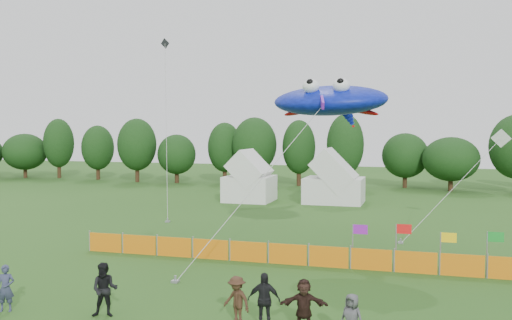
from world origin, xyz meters
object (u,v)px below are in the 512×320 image
(tent_left, at_px, (250,180))
(barrier_fence, at_px, (287,254))
(spectator_a, at_px, (6,288))
(spectator_d, at_px, (264,300))
(spectator_f, at_px, (304,305))
(spectator_c, at_px, (237,300))
(spectator_e, at_px, (352,319))
(stingray_kite, at_px, (332,101))
(spectator_b, at_px, (105,290))
(tent_right, at_px, (334,182))

(tent_left, height_order, barrier_fence, tent_left)
(spectator_a, relative_size, spectator_d, 0.91)
(tent_left, xyz_separation_m, spectator_f, (11.33, -30.98, -1.03))
(spectator_c, distance_m, spectator_e, 4.00)
(barrier_fence, relative_size, stingray_kite, 1.45)
(spectator_e, bearing_deg, spectator_a, -155.05)
(spectator_b, xyz_separation_m, spectator_f, (6.99, 0.64, -0.11))
(spectator_c, relative_size, spectator_e, 1.05)
(spectator_d, distance_m, spectator_f, 1.33)
(spectator_d, relative_size, stingray_kite, 0.12)
(spectator_f, distance_m, stingray_kite, 13.58)
(spectator_a, xyz_separation_m, spectator_d, (9.41, 0.99, 0.08))
(spectator_c, distance_m, spectator_d, 0.97)
(spectator_d, distance_m, spectator_e, 3.05)
(tent_left, relative_size, spectator_d, 2.27)
(spectator_c, relative_size, spectator_d, 0.89)
(barrier_fence, relative_size, spectator_b, 11.45)
(spectator_a, xyz_separation_m, stingray_kite, (9.82, 12.65, 7.16))
(spectator_c, distance_m, stingray_kite, 13.73)
(spectator_a, xyz_separation_m, spectator_f, (10.73, 1.14, 0.00))
(spectator_f, bearing_deg, spectator_d, 175.71)
(spectator_f, bearing_deg, spectator_e, -36.97)
(spectator_b, bearing_deg, spectator_e, -19.92)
(barrier_fence, bearing_deg, stingray_kite, 59.94)
(tent_left, distance_m, spectator_f, 33.00)
(spectator_a, relative_size, spectator_b, 0.89)
(barrier_fence, distance_m, spectator_c, 8.75)
(spectator_b, distance_m, spectator_e, 8.65)
(spectator_f, bearing_deg, barrier_fence, 95.48)
(tent_left, xyz_separation_m, tent_right, (7.52, 0.92, -0.04))
(stingray_kite, bearing_deg, barrier_fence, -120.06)
(spectator_c, xyz_separation_m, stingray_kite, (1.37, 11.62, 7.18))
(spectator_b, distance_m, stingray_kite, 15.30)
(spectator_d, relative_size, spectator_f, 1.10)
(spectator_e, bearing_deg, stingray_kite, 125.16)
(spectator_a, distance_m, spectator_f, 10.79)
(tent_right, relative_size, spectator_c, 3.13)
(spectator_e, relative_size, spectator_f, 0.93)
(spectator_a, bearing_deg, spectator_d, -16.28)
(spectator_a, distance_m, spectator_c, 8.52)
(tent_right, relative_size, stingray_kite, 0.34)
(spectator_a, distance_m, stingray_kite, 17.54)
(barrier_fence, relative_size, spectator_a, 12.93)
(spectator_d, height_order, stingray_kite, stingray_kite)
(barrier_fence, relative_size, spectator_e, 13.91)
(spectator_a, bearing_deg, spectator_c, -15.33)
(spectator_c, relative_size, spectator_f, 0.97)
(spectator_b, distance_m, spectator_f, 7.02)
(barrier_fence, height_order, spectator_f, spectator_f)
(spectator_a, xyz_separation_m, spectator_e, (12.39, 0.34, -0.06))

